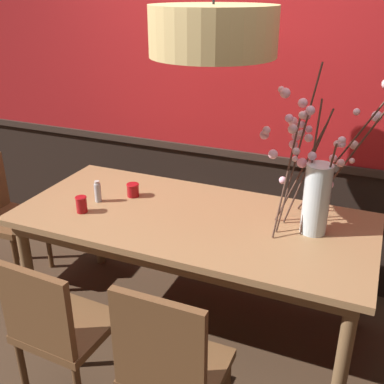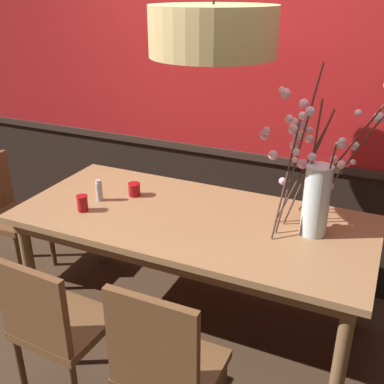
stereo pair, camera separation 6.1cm
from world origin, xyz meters
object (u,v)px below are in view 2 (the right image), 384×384
Objects in this scene: chair_near_side_right at (165,366)px; vase_with_blossoms at (316,183)px; pendant_lamp at (213,31)px; chair_far_side_left at (202,193)px; chair_near_side_left at (55,325)px; chair_head_west_end at (5,210)px; condiment_bottle at (99,191)px; dining_table at (192,228)px; chair_far_side_right at (274,199)px; candle_holder_nearer_center at (82,203)px; candle_holder_nearer_edge at (134,189)px.

chair_near_side_right is 1.08× the size of vase_with_blossoms.
chair_far_side_left is at bearing 116.32° from pendant_lamp.
chair_head_west_end is at bearing 143.88° from chair_near_side_left.
chair_head_west_end is 1.41m from chair_near_side_left.
condiment_bottle reaches higher than chair_far_side_left.
chair_far_side_right is (0.25, 0.90, -0.15)m from dining_table.
chair_head_west_end is 0.91m from condiment_bottle.
condiment_bottle is at bearing -1.13° from chair_head_west_end.
chair_head_west_end reaches higher than chair_far_side_left.
chair_far_side_left is (-0.31, 0.85, -0.18)m from dining_table.
dining_table is 0.93m from chair_far_side_left.
condiment_bottle is at bearing 136.72° from chair_near_side_right.
candle_holder_nearer_center is at bearing -160.82° from pendant_lamp.
candle_holder_nearer_edge is (-0.14, -0.74, 0.30)m from chair_far_side_left.
dining_table is 2.37× the size of vase_with_blossoms.
chair_far_side_left is at bearing 109.80° from dining_table.
chair_head_west_end is at bearing -175.78° from vase_with_blossoms.
condiment_bottle is at bearing 87.65° from candle_holder_nearer_center.
chair_near_side_left is 1.02m from candle_holder_nearer_edge.
chair_head_west_end reaches higher than candle_holder_nearer_center.
candle_holder_nearer_edge is (1.01, 0.13, 0.30)m from chair_head_west_end.
chair_head_west_end is (-1.46, -0.02, -0.17)m from dining_table.
chair_head_west_end is 1.03× the size of vase_with_blossoms.
candle_holder_nearer_center is at bearing -128.26° from chair_far_side_right.
pendant_lamp is (-0.56, -0.09, 0.74)m from vase_with_blossoms.
chair_far_side_left is 8.98× the size of candle_holder_nearer_center.
condiment_bottle is at bearing -173.08° from pendant_lamp.
chair_far_side_right reaches higher than condiment_bottle.
candle_holder_nearer_edge is at bearing 7.60° from chair_head_west_end.
chair_near_side_right is at bearing -36.95° from candle_holder_nearer_center.
candle_holder_nearer_edge is 0.22m from condiment_bottle.
candle_holder_nearer_center is at bearing 143.05° from chair_near_side_right.
dining_table is 2.33× the size of chair_far_side_left.
condiment_bottle is at bearing -132.50° from chair_far_side_right.
vase_with_blossoms is (0.96, -0.72, 0.54)m from chair_far_side_left.
chair_near_side_left is at bearing -90.52° from chair_far_side_left.
dining_table is 0.93m from chair_near_side_left.
dining_table is 15.14× the size of condiment_bottle.
chair_near_side_left reaches higher than dining_table.
dining_table is 0.92m from chair_near_side_right.
chair_far_side_right reaches higher than candle_holder_nearer_edge.
vase_with_blossoms is (2.11, 0.16, 0.53)m from chair_head_west_end.
chair_head_west_end is 0.84× the size of pendant_lamp.
condiment_bottle reaches higher than candle_holder_nearer_edge.
condiment_bottle is at bearing -172.21° from vase_with_blossoms.
dining_table is 0.66m from candle_holder_nearer_center.
chair_head_west_end is at bearing -142.76° from chair_far_side_left.
condiment_bottle is at bearing -136.35° from candle_holder_nearer_edge.
vase_with_blossoms is 1.29m from condiment_bottle.
dining_table is at bearing 17.94° from candle_holder_nearer_center.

